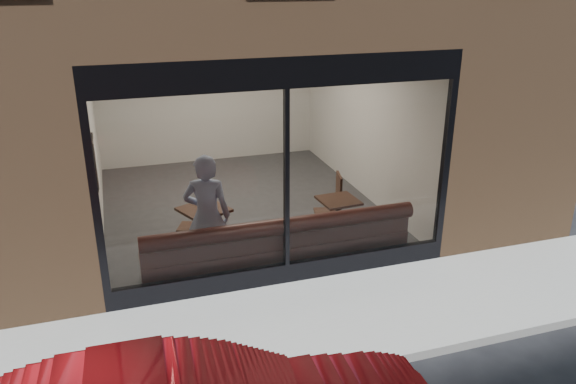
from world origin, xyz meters
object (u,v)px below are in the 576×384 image
object	(u,v)px
person	(207,216)
cafe_chair_right	(327,213)
cafe_table_right	(338,200)
cafe_chair_left	(190,227)
banquette	(278,255)
cafe_table_left	(204,210)

from	to	relation	value
person	cafe_chair_right	bearing A→B (deg)	-137.69
cafe_table_right	cafe_chair_right	bearing A→B (deg)	83.42
cafe_table_right	cafe_chair_left	world-z (taller)	cafe_table_right
person	cafe_chair_left	bearing A→B (deg)	-66.90
cafe_chair_right	banquette	bearing A→B (deg)	57.44
banquette	cafe_chair_left	size ratio (longest dim) A/B	10.49
banquette	cafe_chair_right	xyz separation A→B (m)	(1.27, 1.22, 0.01)
person	cafe_chair_left	distance (m)	1.36
person	cafe_chair_right	world-z (taller)	person
cafe_chair_left	cafe_chair_right	world-z (taller)	cafe_chair_right
cafe_table_left	banquette	bearing A→B (deg)	-42.51
cafe_chair_left	cafe_chair_right	bearing A→B (deg)	-161.06
cafe_chair_right	cafe_chair_left	bearing A→B (deg)	9.70
person	cafe_chair_right	distance (m)	2.58
person	cafe_table_right	size ratio (longest dim) A/B	3.09
person	cafe_chair_left	world-z (taller)	person
cafe_table_right	cafe_chair_right	distance (m)	0.82
cafe_table_left	cafe_chair_left	xyz separation A→B (m)	(-0.16, 0.51, -0.50)
cafe_table_left	cafe_table_right	bearing A→B (deg)	-7.58
banquette	person	world-z (taller)	person
cafe_chair_left	cafe_chair_right	xyz separation A→B (m)	(2.37, -0.15, 0.00)
cafe_table_left	cafe_chair_left	distance (m)	0.73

